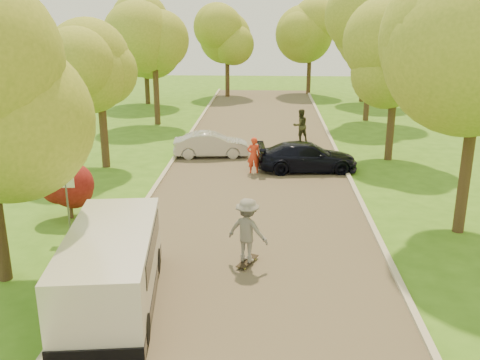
% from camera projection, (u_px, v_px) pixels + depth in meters
% --- Properties ---
extents(ground, '(100.00, 100.00, 0.00)m').
position_uv_depth(ground, '(244.00, 305.00, 13.14)').
color(ground, '#3B701A').
rests_on(ground, ground).
extents(road, '(8.00, 60.00, 0.01)m').
position_uv_depth(road, '(254.00, 197.00, 20.76)').
color(road, '#4C4438').
rests_on(road, ground).
extents(curb_left, '(0.18, 60.00, 0.12)m').
position_uv_depth(curb_left, '(151.00, 194.00, 20.95)').
color(curb_left, '#B2AD9E').
rests_on(curb_left, ground).
extents(curb_right, '(0.18, 60.00, 0.12)m').
position_uv_depth(curb_right, '(359.00, 198.00, 20.54)').
color(curb_right, '#B2AD9E').
rests_on(curb_right, ground).
extents(street_sign, '(0.55, 0.06, 2.17)m').
position_uv_depth(street_sign, '(66.00, 189.00, 16.78)').
color(street_sign, '#59595E').
rests_on(street_sign, ground).
extents(red_shrub, '(1.70, 1.70, 1.95)m').
position_uv_depth(red_shrub, '(69.00, 188.00, 18.38)').
color(red_shrub, '#382619').
rests_on(red_shrub, ground).
extents(tree_l_midb, '(4.30, 4.20, 6.62)m').
position_uv_depth(tree_l_midb, '(103.00, 67.00, 23.55)').
color(tree_l_midb, '#382619').
rests_on(tree_l_midb, ground).
extents(tree_l_far, '(4.92, 4.80, 7.79)m').
position_uv_depth(tree_l_far, '(157.00, 37.00, 32.79)').
color(tree_l_far, '#382619').
rests_on(tree_l_far, ground).
extents(tree_r_midb, '(4.51, 4.40, 7.01)m').
position_uv_depth(tree_r_midb, '(401.00, 58.00, 24.68)').
color(tree_r_midb, '#382619').
rests_on(tree_r_midb, ground).
extents(tree_r_far, '(5.33, 5.20, 8.34)m').
position_uv_depth(tree_r_far, '(376.00, 30.00, 33.89)').
color(tree_r_far, '#382619').
rests_on(tree_r_far, ground).
extents(tree_bg_a, '(5.12, 5.00, 7.72)m').
position_uv_depth(tree_bg_a, '(147.00, 34.00, 40.58)').
color(tree_bg_a, '#382619').
rests_on(tree_bg_a, ground).
extents(tree_bg_b, '(5.12, 5.00, 7.95)m').
position_uv_depth(tree_bg_b, '(369.00, 31.00, 41.55)').
color(tree_bg_b, '#382619').
rests_on(tree_bg_b, ground).
extents(tree_bg_c, '(4.92, 4.80, 7.33)m').
position_uv_depth(tree_bg_c, '(230.00, 36.00, 44.18)').
color(tree_bg_c, '#382619').
rests_on(tree_bg_c, ground).
extents(tree_bg_d, '(5.12, 5.00, 7.72)m').
position_uv_depth(tree_bg_d, '(313.00, 32.00, 45.63)').
color(tree_bg_d, '#382619').
rests_on(tree_bg_d, ground).
extents(minivan, '(2.63, 5.31, 1.90)m').
position_uv_depth(minivan, '(112.00, 267.00, 12.89)').
color(minivan, silver).
rests_on(minivan, ground).
extents(silver_sedan, '(3.83, 1.72, 1.22)m').
position_uv_depth(silver_sedan, '(211.00, 145.00, 26.50)').
color(silver_sedan, '#B7B8BC').
rests_on(silver_sedan, ground).
extents(dark_sedan, '(4.63, 2.22, 1.30)m').
position_uv_depth(dark_sedan, '(307.00, 157.00, 24.10)').
color(dark_sedan, black).
rests_on(dark_sedan, ground).
extents(longboard, '(0.63, 0.98, 0.11)m').
position_uv_depth(longboard, '(247.00, 261.00, 15.22)').
color(longboard, black).
rests_on(longboard, ground).
extents(skateboarder, '(1.38, 1.12, 1.86)m').
position_uv_depth(skateboarder, '(248.00, 230.00, 14.93)').
color(skateboarder, slate).
rests_on(skateboarder, longboard).
extents(person_striped, '(0.64, 0.46, 1.65)m').
position_uv_depth(person_striped, '(254.00, 155.00, 23.68)').
color(person_striped, red).
rests_on(person_striped, ground).
extents(person_olive, '(1.09, 1.01, 1.81)m').
position_uv_depth(person_olive, '(300.00, 125.00, 29.53)').
color(person_olive, '#2F321E').
rests_on(person_olive, ground).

